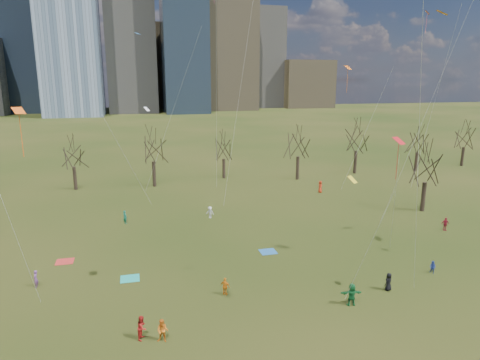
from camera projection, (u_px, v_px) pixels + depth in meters
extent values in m
plane|color=black|center=(279.00, 305.00, 32.39)|extent=(500.00, 500.00, 0.00)
cube|color=slate|center=(129.00, 16.00, 213.01)|extent=(24.00, 24.00, 95.00)
cube|color=#384C66|center=(183.00, 4.00, 208.67)|extent=(22.00, 22.00, 105.00)
cube|color=#726347|center=(228.00, 44.00, 237.80)|extent=(28.00, 28.00, 72.00)
cube|color=#384C66|center=(26.00, 48.00, 218.10)|extent=(25.00, 25.00, 65.00)
cube|color=slate|center=(263.00, 59.00, 259.56)|extent=(22.00, 22.00, 58.00)
cube|color=#726347|center=(154.00, 67.00, 254.52)|extent=(30.00, 30.00, 48.00)
cube|color=#726347|center=(304.00, 84.00, 264.27)|extent=(30.00, 28.00, 28.00)
cylinder|color=black|center=(75.00, 178.00, 66.09)|extent=(0.52, 0.52, 3.60)
cylinder|color=black|center=(154.00, 174.00, 67.98)|extent=(0.54, 0.54, 4.05)
cylinder|color=black|center=(224.00, 169.00, 73.77)|extent=(0.51, 0.51, 3.38)
cylinder|color=black|center=(297.00, 168.00, 72.81)|extent=(0.54, 0.54, 3.96)
cylinder|color=black|center=(355.00, 162.00, 77.56)|extent=(0.54, 0.54, 4.14)
cylinder|color=black|center=(416.00, 162.00, 79.57)|extent=(0.52, 0.52, 3.51)
cylinder|color=black|center=(462.00, 157.00, 84.32)|extent=(0.53, 0.53, 3.74)
cylinder|color=black|center=(423.00, 197.00, 55.18)|extent=(0.53, 0.53, 3.83)
cube|color=teal|center=(130.00, 278.00, 36.65)|extent=(1.60, 1.50, 0.03)
cube|color=#225DA1|center=(268.00, 252.00, 42.38)|extent=(1.60, 1.50, 0.03)
cube|color=red|center=(65.00, 261.00, 40.07)|extent=(1.60, 1.50, 0.03)
imported|color=red|center=(142.00, 327.00, 27.98)|extent=(0.87, 0.97, 1.65)
imported|color=orange|center=(225.00, 286.00, 33.75)|extent=(0.87, 0.82, 1.44)
imported|color=#197035|center=(352.00, 294.00, 32.16)|extent=(1.69, 0.76, 1.76)
imported|color=black|center=(389.00, 282.00, 34.48)|extent=(0.85, 0.71, 1.48)
imported|color=#7D4890|center=(36.00, 279.00, 35.02)|extent=(0.41, 0.57, 1.45)
imported|color=#24389C|center=(433.00, 267.00, 37.55)|extent=(0.60, 0.67, 1.14)
imported|color=white|center=(210.00, 212.00, 52.61)|extent=(1.09, 0.94, 1.46)
imported|color=maroon|center=(445.00, 224.00, 48.23)|extent=(0.95, 0.54, 1.52)
imported|color=red|center=(320.00, 187.00, 64.51)|extent=(0.68, 0.94, 1.79)
imported|color=#1A775B|center=(125.00, 217.00, 50.58)|extent=(0.64, 0.69, 1.59)
imported|color=orange|center=(163.00, 331.00, 27.66)|extent=(0.93, 0.83, 1.58)
plane|color=#FC6115|center=(18.00, 110.00, 26.96)|extent=(1.21, 1.17, 0.41)
cylinder|color=silver|center=(11.00, 224.00, 25.94)|extent=(1.11, 5.15, 13.35)
cylinder|color=#FC6115|center=(21.00, 136.00, 27.34)|extent=(0.04, 0.04, 2.70)
cylinder|color=silver|center=(426.00, 113.00, 42.33)|extent=(5.54, 4.45, 24.09)
plane|color=red|center=(399.00, 141.00, 37.63)|extent=(1.38, 1.28, 0.58)
cylinder|color=silver|center=(394.00, 207.00, 35.31)|extent=(4.24, 6.29, 10.01)
cylinder|color=red|center=(397.00, 162.00, 38.07)|extent=(0.04, 0.04, 3.15)
cylinder|color=silver|center=(245.00, 57.00, 46.33)|extent=(3.66, 6.71, 35.26)
plane|color=#2E7BC3|center=(138.00, 33.00, 55.41)|extent=(1.04, 1.04, 0.24)
cylinder|color=silver|center=(170.00, 118.00, 54.00)|extent=(6.82, 9.85, 21.10)
plane|color=orange|center=(348.00, 67.00, 57.31)|extent=(1.21, 1.11, 0.55)
cylinder|color=silver|center=(365.00, 132.00, 56.65)|extent=(2.85, 6.24, 16.84)
cylinder|color=orange|center=(347.00, 81.00, 57.72)|extent=(0.04, 0.04, 3.00)
plane|color=yellow|center=(353.00, 180.00, 28.49)|extent=(0.88, 0.83, 0.43)
cylinder|color=silver|center=(368.00, 250.00, 27.97)|extent=(0.90, 3.47, 8.75)
plane|color=#E2536F|center=(427.00, 12.00, 56.45)|extent=(0.74, 0.86, 0.51)
cylinder|color=silver|center=(434.00, 105.00, 55.87)|extent=(0.60, 6.89, 23.91)
cylinder|color=#E2536F|center=(426.00, 24.00, 56.77)|extent=(0.04, 0.04, 2.40)
plane|color=white|center=(147.00, 109.00, 51.12)|extent=(0.98, 0.97, 0.49)
cylinder|color=silver|center=(129.00, 164.00, 48.62)|extent=(4.77, 6.99, 11.85)
plane|color=orange|center=(442.00, 13.00, 27.66)|extent=(0.97, 1.00, 0.33)
cylinder|color=silver|center=(418.00, 171.00, 26.42)|extent=(5.82, 5.88, 19.47)
cylinder|color=silver|center=(216.00, 92.00, 55.12)|extent=(1.30, 7.92, 27.31)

